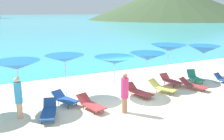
# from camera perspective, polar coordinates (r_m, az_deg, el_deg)

# --- Properties ---
(ground_plane) EXTENTS (50.00, 100.00, 0.30)m
(ground_plane) POSITION_cam_1_polar(r_m,az_deg,el_deg) (20.94, -10.17, 0.80)
(ground_plane) COLOR beige
(headland_hill) EXTENTS (100.79, 100.79, 20.22)m
(headland_hill) POSITION_cam_1_polar(r_m,az_deg,el_deg) (154.89, 13.84, 15.33)
(headland_hill) COLOR #384C2D
(headland_hill) RESTS_ON ground_plane
(umbrella_1) EXTENTS (2.29, 2.29, 2.27)m
(umbrella_1) POSITION_cam_1_polar(r_m,az_deg,el_deg) (11.74, -21.67, 1.08)
(umbrella_1) COLOR silver
(umbrella_1) RESTS_ON ground_plane
(umbrella_2) EXTENTS (2.06, 2.06, 2.25)m
(umbrella_2) POSITION_cam_1_polar(r_m,az_deg,el_deg) (12.74, -11.18, 2.68)
(umbrella_2) COLOR silver
(umbrella_2) RESTS_ON ground_plane
(umbrella_3) EXTENTS (2.29, 2.29, 2.10)m
(umbrella_3) POSITION_cam_1_polar(r_m,az_deg,el_deg) (12.86, 0.62, 2.33)
(umbrella_3) COLOR silver
(umbrella_3) RESTS_ON ground_plane
(umbrella_4) EXTENTS (2.32, 2.32, 2.04)m
(umbrella_4) POSITION_cam_1_polar(r_m,az_deg,el_deg) (14.59, 8.46, 3.20)
(umbrella_4) COLOR silver
(umbrella_4) RESTS_ON ground_plane
(umbrella_5) EXTENTS (2.40, 2.40, 2.36)m
(umbrella_5) POSITION_cam_1_polar(r_m,az_deg,el_deg) (16.18, 13.30, 5.16)
(umbrella_5) COLOR silver
(umbrella_5) RESTS_ON ground_plane
(umbrella_6) EXTENTS (2.13, 2.13, 2.21)m
(umbrella_6) POSITION_cam_1_polar(r_m,az_deg,el_deg) (17.58, 21.00, 4.58)
(umbrella_6) COLOR silver
(umbrella_6) RESTS_ON ground_plane
(lounge_chair_0) EXTENTS (0.96, 1.78, 0.60)m
(lounge_chair_0) POSITION_cam_1_polar(r_m,az_deg,el_deg) (13.03, 6.35, -5.02)
(lounge_chair_0) COLOR #A53333
(lounge_chair_0) RESTS_ON ground_plane
(lounge_chair_1) EXTENTS (0.88, 1.41, 0.72)m
(lounge_chair_1) POSITION_cam_1_polar(r_m,az_deg,el_deg) (16.46, 19.07, -1.57)
(lounge_chair_1) COLOR #268C66
(lounge_chair_1) RESTS_ON ground_plane
(lounge_chair_2) EXTENTS (1.00, 1.74, 0.56)m
(lounge_chair_2) POSITION_cam_1_polar(r_m,az_deg,el_deg) (14.87, 18.70, -3.33)
(lounge_chair_2) COLOR #A53333
(lounge_chair_2) RESTS_ON ground_plane
(lounge_chair_3) EXTENTS (1.20, 1.71, 0.66)m
(lounge_chair_3) POSITION_cam_1_polar(r_m,az_deg,el_deg) (13.79, 11.83, -3.96)
(lounge_chair_3) COLOR #D8BF4C
(lounge_chair_3) RESTS_ON ground_plane
(lounge_chair_4) EXTENTS (1.03, 1.69, 0.65)m
(lounge_chair_4) POSITION_cam_1_polar(r_m,az_deg,el_deg) (10.78, -14.81, -9.38)
(lounge_chair_4) COLOR #1E478C
(lounge_chair_4) RESTS_ON ground_plane
(lounge_chair_6) EXTENTS (0.72, 1.57, 0.62)m
(lounge_chair_6) POSITION_cam_1_polar(r_m,az_deg,el_deg) (15.31, 13.72, -2.37)
(lounge_chair_6) COLOR #A53333
(lounge_chair_6) RESTS_ON ground_plane
(lounge_chair_7) EXTENTS (1.15, 1.56, 0.60)m
(lounge_chair_7) POSITION_cam_1_polar(r_m,az_deg,el_deg) (12.01, -11.16, -6.70)
(lounge_chair_7) COLOR #1E478C
(lounge_chair_7) RESTS_ON ground_plane
(lounge_chair_8) EXTENTS (0.99, 1.72, 0.59)m
(lounge_chair_8) POSITION_cam_1_polar(r_m,az_deg,el_deg) (11.25, -5.14, -8.03)
(lounge_chair_8) COLOR #A53333
(lounge_chair_8) RESTS_ON ground_plane
(beachgoer_0) EXTENTS (0.32, 0.32, 1.82)m
(beachgoer_0) POSITION_cam_1_polar(r_m,az_deg,el_deg) (10.82, -21.37, -5.91)
(beachgoer_0) COLOR #DBAA84
(beachgoer_0) RESTS_ON ground_plane
(beachgoer_1) EXTENTS (0.35, 0.35, 1.84)m
(beachgoer_1) POSITION_cam_1_polar(r_m,az_deg,el_deg) (10.66, 3.04, -5.24)
(beachgoer_1) COLOR #A3704C
(beachgoer_1) RESTS_ON ground_plane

